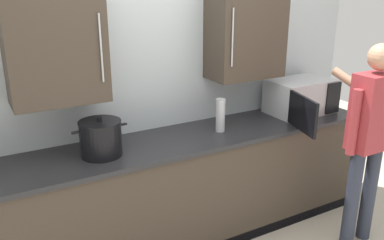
# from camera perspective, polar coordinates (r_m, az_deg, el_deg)

# --- Properties ---
(back_wall_tiled) EXTENTS (3.97, 0.44, 2.74)m
(back_wall_tiled) POSITION_cam_1_polar(r_m,az_deg,el_deg) (3.25, -5.40, 7.38)
(back_wall_tiled) COLOR #B2BCC1
(back_wall_tiled) RESTS_ON ground_plane
(counter_unit) EXTENTS (3.53, 0.62, 0.92)m
(counter_unit) POSITION_cam_1_polar(r_m,az_deg,el_deg) (3.33, -2.70, -10.17)
(counter_unit) COLOR #3D3328
(counter_unit) RESTS_ON ground_plane
(microwave_oven) EXTENTS (0.70, 0.78, 0.31)m
(microwave_oven) POSITION_cam_1_polar(r_m,az_deg,el_deg) (3.83, 14.61, 3.11)
(microwave_oven) COLOR #B7BABF
(microwave_oven) RESTS_ON counter_unit
(stock_pot) EXTENTS (0.39, 0.29, 0.28)m
(stock_pot) POSITION_cam_1_polar(r_m,az_deg,el_deg) (2.89, -12.55, -2.48)
(stock_pot) COLOR black
(stock_pot) RESTS_ON counter_unit
(thermos_flask) EXTENTS (0.08, 0.08, 0.27)m
(thermos_flask) POSITION_cam_1_polar(r_m,az_deg,el_deg) (3.27, 3.96, 0.69)
(thermos_flask) COLOR #B7BABF
(thermos_flask) RESTS_ON counter_unit
(person_figure) EXTENTS (0.44, 0.56, 1.65)m
(person_figure) POSITION_cam_1_polar(r_m,az_deg,el_deg) (3.43, 23.41, -1.32)
(person_figure) COLOR #282D3D
(person_figure) RESTS_ON ground_plane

